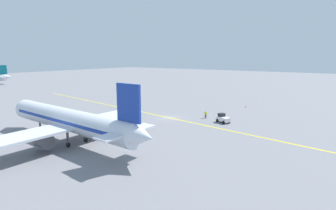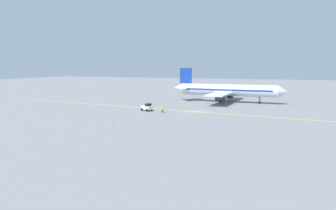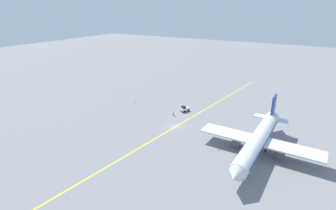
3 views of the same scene
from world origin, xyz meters
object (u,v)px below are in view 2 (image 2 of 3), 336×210
Objects in this scene: ground_crew_worker at (163,109)px; baggage_tug_white at (147,107)px; traffic_cone_near_nose at (113,123)px; airplane_at_gate at (227,90)px; traffic_cone_mid_apron at (232,105)px.

baggage_tug_white is at bearing -107.24° from ground_crew_worker.
ground_crew_worker is at bearing 169.72° from traffic_cone_near_nose.
ground_crew_worker is (28.20, -10.07, -2.80)m from airplane_at_gate.
baggage_tug_white is at bearing -175.11° from traffic_cone_near_nose.
traffic_cone_near_nose is (17.74, -3.22, -0.63)m from ground_crew_worker.
airplane_at_gate reaches higher than traffic_cone_near_nose.
airplane_at_gate is at bearing 150.77° from baggage_tug_white.
airplane_at_gate is at bearing -158.58° from traffic_cone_mid_apron.
traffic_cone_mid_apron is (8.44, 3.31, -3.43)m from airplane_at_gate.
baggage_tug_white is 1.99× the size of ground_crew_worker.
airplane_at_gate is 9.70m from traffic_cone_mid_apron.
ground_crew_worker is (1.51, 4.86, 0.01)m from baggage_tug_white.
baggage_tug_white is 25.82m from traffic_cone_mid_apron.
traffic_cone_near_nose is at bearing -23.88° from traffic_cone_mid_apron.
airplane_at_gate reaches higher than ground_crew_worker.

